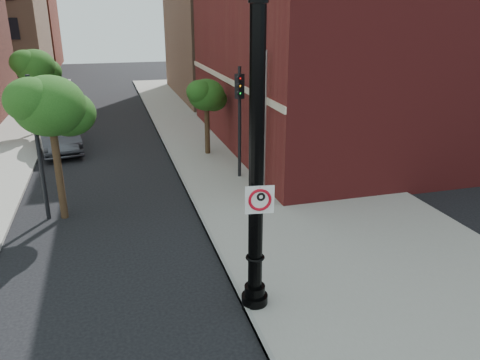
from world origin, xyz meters
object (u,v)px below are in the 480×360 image
object	(u,v)px
parked_car	(58,134)
traffic_signal_left	(35,125)
traffic_signal_right	(239,105)
no_parking_sign	(260,200)
lamppost	(256,172)

from	to	relation	value
parked_car	traffic_signal_left	bearing A→B (deg)	-98.14
traffic_signal_left	traffic_signal_right	size ratio (longest dim) A/B	1.04
no_parking_sign	traffic_signal_right	size ratio (longest dim) A/B	0.14
parked_car	traffic_signal_right	world-z (taller)	traffic_signal_right
traffic_signal_right	lamppost	bearing A→B (deg)	-125.20
lamppost	traffic_signal_right	size ratio (longest dim) A/B	1.58
lamppost	traffic_signal_right	world-z (taller)	lamppost
traffic_signal_left	traffic_signal_right	bearing A→B (deg)	24.24
no_parking_sign	traffic_signal_right	distance (m)	9.17
no_parking_sign	traffic_signal_left	world-z (taller)	traffic_signal_left
parked_car	traffic_signal_right	bearing A→B (deg)	-51.12
no_parking_sign	parked_car	xyz separation A→B (m)	(-5.43, 15.51, -1.98)
parked_car	lamppost	bearing A→B (deg)	-80.45
no_parking_sign	traffic_signal_left	xyz separation A→B (m)	(-5.17, 6.83, 0.42)
parked_car	traffic_signal_left	distance (m)	9.01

